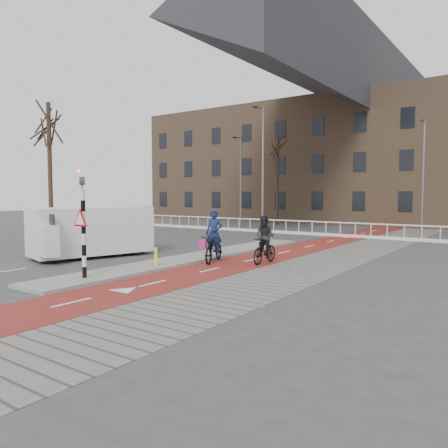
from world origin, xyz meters
The scene contains 16 objects.
ground centered at (0.00, 0.00, 0.00)m, with size 120.00×120.00×0.00m, color #38383A.
bike_lane centered at (1.50, 10.00, 0.01)m, with size 2.50×60.00×0.01m, color maroon.
sidewalk centered at (4.30, 10.00, 0.01)m, with size 3.00×60.00×0.01m, color slate.
curb_island centered at (-0.70, 4.00, 0.06)m, with size 1.80×16.00×0.12m, color gray.
traffic_signal centered at (-0.60, -2.02, 1.99)m, with size 0.80×0.80×3.68m.
bollard centered at (-0.33, 1.05, 0.47)m, with size 0.12×0.12×0.70m, color #FFF10E.
cyclist_near centered at (0.55, 3.57, 0.74)m, with size 1.41×2.24×2.17m.
cyclist_far centered at (2.45, 4.47, 0.82)m, with size 0.85×1.83×1.96m.
van centered at (-4.95, 1.70, 1.18)m, with size 3.39×5.56×2.23m.
railing centered at (-5.00, 17.00, 0.31)m, with size 28.00×0.10×0.99m.
townhouse_row centered at (-3.00, 32.00, 7.81)m, with size 46.00×10.00×15.90m.
tree_left centered at (-12.14, 4.39, 4.10)m, with size 0.26×0.26×8.19m, color black.
tree_mid centered at (-7.67, 24.39, 4.00)m, with size 0.24×0.24×8.00m, color black.
streetlight_near centered at (-2.57, 12.92, 4.10)m, with size 0.12×0.12×8.19m, color slate.
streetlight_left centered at (-9.01, 20.30, 3.81)m, with size 0.12×0.12×7.61m, color slate.
streetlight_right centered at (5.21, 21.05, 3.88)m, with size 0.12×0.12×7.76m, color slate.
Camera 1 is at (11.25, -10.90, 2.86)m, focal length 35.00 mm.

